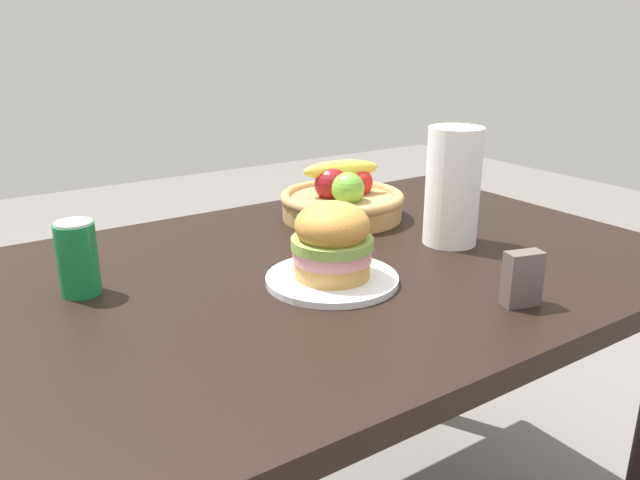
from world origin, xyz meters
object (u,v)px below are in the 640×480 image
sandwich (332,241)px  paper_towel_roll (453,186)px  soda_can (78,258)px  plate (332,279)px  fruit_basket (342,199)px  napkin_holder (522,279)px

sandwich → paper_towel_roll: size_ratio=0.60×
soda_can → paper_towel_roll: size_ratio=0.53×
plate → fruit_basket: 0.40m
plate → sandwich: sandwich is taller
soda_can → fruit_basket: bearing=10.7°
plate → sandwich: (-0.00, 0.00, 0.07)m
plate → napkin_holder: size_ratio=2.59×
sandwich → fruit_basket: sandwich is taller
fruit_basket → napkin_holder: 0.56m
plate → paper_towel_roll: (0.33, 0.04, 0.11)m
plate → soda_can: size_ratio=1.85×
soda_can → paper_towel_roll: bearing=-12.5°
sandwich → soda_can: 0.43m
paper_towel_roll → plate: bearing=-173.0°
plate → napkin_holder: (0.20, -0.25, 0.04)m
sandwich → soda_can: (-0.38, 0.20, -0.01)m
soda_can → napkin_holder: bearing=-37.5°
sandwich → napkin_holder: (0.20, -0.25, -0.03)m
plate → soda_can: (-0.38, 0.20, 0.06)m
fruit_basket → napkin_holder: bearing=-95.1°
soda_can → fruit_basket: size_ratio=0.43×
fruit_basket → napkin_holder: (-0.05, -0.56, 0.00)m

